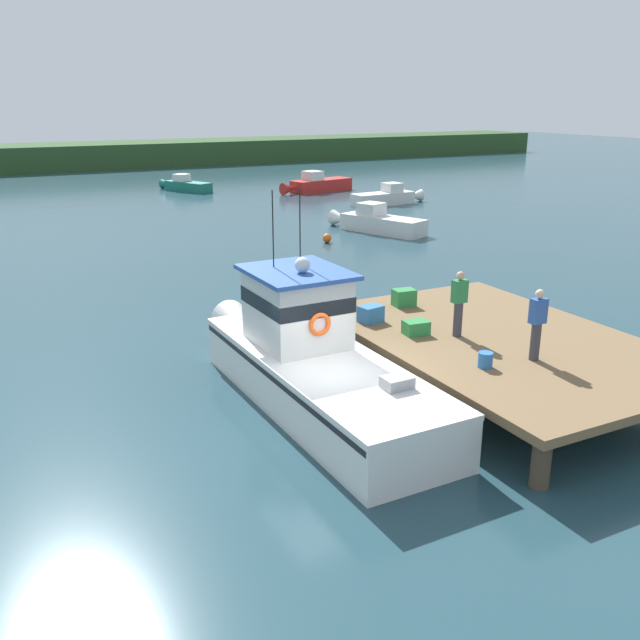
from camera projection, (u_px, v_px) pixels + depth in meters
ground_plane at (328, 422)px, 15.23m from camera, size 200.00×200.00×0.00m
dock at (501, 342)px, 16.99m from camera, size 6.00×9.00×1.20m
main_fishing_boat at (310, 359)px, 16.10m from camera, size 2.69×9.83×4.80m
crate_stack_near_edge at (416, 328)px, 17.14m from camera, size 0.65×0.50×0.34m
crate_single_by_cleat at (371, 314)px, 18.09m from camera, size 0.67×0.54×0.43m
crate_single_far at (404, 298)px, 19.47m from camera, size 0.65×0.51×0.47m
bait_bucket at (485, 360)px, 15.04m from camera, size 0.32×0.32×0.34m
deckhand_by_the_boat at (459, 302)px, 16.81m from camera, size 0.36×0.22×1.63m
deckhand_further_back at (537, 323)px, 15.27m from camera, size 0.36×0.22×1.63m
moored_boat_far_right at (317, 185)px, 52.14m from camera, size 6.25×2.63×1.56m
moored_boat_far_left at (377, 222)px, 36.61m from camera, size 3.15×5.89×1.49m
moored_boat_off_the_point at (185, 185)px, 52.59m from camera, size 3.03×4.85×1.25m
moored_boat_mid_harbor at (387, 197)px, 46.05m from camera, size 5.52×1.72×1.39m
mooring_buoy_inshore at (327, 238)px, 33.93m from camera, size 0.44×0.44×0.44m
far_shoreline at (31, 158)px, 67.33m from camera, size 120.00×8.00×2.40m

